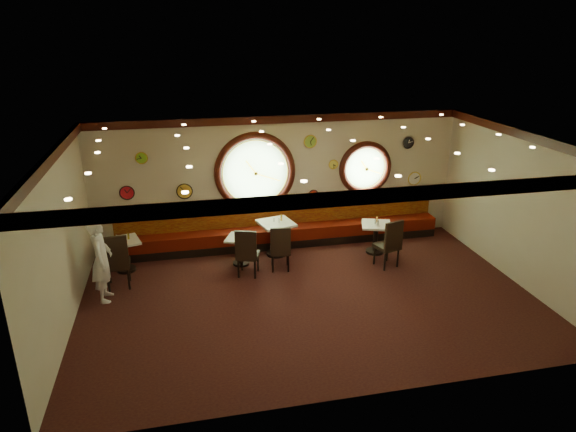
# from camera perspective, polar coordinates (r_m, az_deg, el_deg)

# --- Properties ---
(floor) EXTENTS (9.00, 6.00, 0.00)m
(floor) POSITION_cam_1_polar(r_m,az_deg,el_deg) (10.51, 2.37, -9.08)
(floor) COLOR black
(floor) RESTS_ON ground
(ceiling) EXTENTS (9.00, 6.00, 0.02)m
(ceiling) POSITION_cam_1_polar(r_m,az_deg,el_deg) (9.36, 2.66, 8.23)
(ceiling) COLOR #BC8135
(ceiling) RESTS_ON wall_back
(wall_back) EXTENTS (9.00, 0.02, 3.20)m
(wall_back) POSITION_cam_1_polar(r_m,az_deg,el_deg) (12.59, -0.94, 3.94)
(wall_back) COLOR beige
(wall_back) RESTS_ON floor
(wall_front) EXTENTS (9.00, 0.02, 3.20)m
(wall_front) POSITION_cam_1_polar(r_m,az_deg,el_deg) (7.24, 8.59, -9.41)
(wall_front) COLOR beige
(wall_front) RESTS_ON floor
(wall_left) EXTENTS (0.02, 6.00, 3.20)m
(wall_left) POSITION_cam_1_polar(r_m,az_deg,el_deg) (9.77, -23.99, -2.89)
(wall_left) COLOR beige
(wall_left) RESTS_ON floor
(wall_right) EXTENTS (0.02, 6.00, 3.20)m
(wall_right) POSITION_cam_1_polar(r_m,az_deg,el_deg) (11.74, 24.28, 0.85)
(wall_right) COLOR beige
(wall_right) RESTS_ON floor
(molding_back) EXTENTS (9.00, 0.10, 0.18)m
(molding_back) POSITION_cam_1_polar(r_m,az_deg,el_deg) (12.20, -0.94, 10.69)
(molding_back) COLOR black
(molding_back) RESTS_ON wall_back
(molding_front) EXTENTS (9.00, 0.10, 0.18)m
(molding_front) POSITION_cam_1_polar(r_m,az_deg,el_deg) (6.67, 9.11, 2.13)
(molding_front) COLOR black
(molding_front) RESTS_ON wall_back
(molding_left) EXTENTS (0.10, 6.00, 0.18)m
(molding_left) POSITION_cam_1_polar(r_m,az_deg,el_deg) (9.31, -25.02, 5.70)
(molding_left) COLOR black
(molding_left) RESTS_ON wall_back
(molding_right) EXTENTS (0.10, 6.00, 0.18)m
(molding_right) POSITION_cam_1_polar(r_m,az_deg,el_deg) (11.34, 25.18, 8.03)
(molding_right) COLOR black
(molding_right) RESTS_ON wall_back
(banquette_base) EXTENTS (8.00, 0.55, 0.20)m
(banquette_base) POSITION_cam_1_polar(r_m,az_deg,el_deg) (12.84, -0.66, -2.84)
(banquette_base) COLOR black
(banquette_base) RESTS_ON floor
(banquette_seat) EXTENTS (8.00, 0.55, 0.30)m
(banquette_seat) POSITION_cam_1_polar(r_m,az_deg,el_deg) (12.74, -0.66, -1.81)
(banquette_seat) COLOR #551007
(banquette_seat) RESTS_ON banquette_base
(banquette_back) EXTENTS (8.00, 0.10, 0.55)m
(banquette_back) POSITION_cam_1_polar(r_m,az_deg,el_deg) (12.80, -0.87, 0.21)
(banquette_back) COLOR #630F07
(banquette_back) RESTS_ON wall_back
(porthole_left_glass) EXTENTS (1.66, 0.02, 1.66)m
(porthole_left_glass) POSITION_cam_1_polar(r_m,az_deg,el_deg) (12.42, -3.67, 4.86)
(porthole_left_glass) COLOR #8DC777
(porthole_left_glass) RESTS_ON wall_back
(porthole_left_frame) EXTENTS (1.98, 0.18, 1.98)m
(porthole_left_frame) POSITION_cam_1_polar(r_m,az_deg,el_deg) (12.40, -3.66, 4.85)
(porthole_left_frame) COLOR black
(porthole_left_frame) RESTS_ON wall_back
(porthole_left_ring) EXTENTS (1.61, 0.03, 1.61)m
(porthole_left_ring) POSITION_cam_1_polar(r_m,az_deg,el_deg) (12.37, -3.64, 4.81)
(porthole_left_ring) COLOR yellow
(porthole_left_ring) RESTS_ON wall_back
(porthole_right_glass) EXTENTS (1.10, 0.02, 1.10)m
(porthole_right_glass) POSITION_cam_1_polar(r_m,az_deg,el_deg) (13.12, 8.56, 5.31)
(porthole_right_glass) COLOR #8DC777
(porthole_right_glass) RESTS_ON wall_back
(porthole_right_frame) EXTENTS (1.38, 0.18, 1.38)m
(porthole_right_frame) POSITION_cam_1_polar(r_m,az_deg,el_deg) (13.11, 8.58, 5.29)
(porthole_right_frame) COLOR black
(porthole_right_frame) RESTS_ON wall_back
(porthole_right_ring) EXTENTS (1.09, 0.03, 1.09)m
(porthole_right_ring) POSITION_cam_1_polar(r_m,az_deg,el_deg) (13.08, 8.63, 5.26)
(porthole_right_ring) COLOR yellow
(porthole_right_ring) RESTS_ON wall_back
(wall_clock_0) EXTENTS (0.32, 0.03, 0.32)m
(wall_clock_0) POSITION_cam_1_polar(r_m,az_deg,el_deg) (12.40, -17.45, 2.48)
(wall_clock_0) COLOR red
(wall_clock_0) RESTS_ON wall_back
(wall_clock_1) EXTENTS (0.30, 0.03, 0.30)m
(wall_clock_1) POSITION_cam_1_polar(r_m,az_deg,el_deg) (12.48, 2.48, 8.28)
(wall_clock_1) COLOR #8AB839
(wall_clock_1) RESTS_ON wall_back
(wall_clock_2) EXTENTS (0.24, 0.03, 0.24)m
(wall_clock_2) POSITION_cam_1_polar(r_m,az_deg,el_deg) (12.86, 2.82, 2.40)
(wall_clock_2) COLOR red
(wall_clock_2) RESTS_ON wall_back
(wall_clock_3) EXTENTS (0.26, 0.03, 0.26)m
(wall_clock_3) POSITION_cam_1_polar(r_m,az_deg,el_deg) (12.16, -15.97, 6.22)
(wall_clock_3) COLOR #7CC527
(wall_clock_3) RESTS_ON wall_back
(wall_clock_4) EXTENTS (0.28, 0.03, 0.28)m
(wall_clock_4) POSITION_cam_1_polar(r_m,az_deg,el_deg) (13.37, 13.21, 7.93)
(wall_clock_4) COLOR black
(wall_clock_4) RESTS_ON wall_back
(wall_clock_5) EXTENTS (0.34, 0.03, 0.34)m
(wall_clock_5) POSITION_cam_1_polar(r_m,az_deg,el_deg) (13.71, 13.84, 4.07)
(wall_clock_5) COLOR white
(wall_clock_5) RESTS_ON wall_back
(wall_clock_6) EXTENTS (0.22, 0.03, 0.22)m
(wall_clock_6) POSITION_cam_1_polar(r_m,az_deg,el_deg) (12.78, 5.06, 5.74)
(wall_clock_6) COLOR #DBD449
(wall_clock_6) RESTS_ON wall_back
(wall_clock_7) EXTENTS (0.36, 0.03, 0.36)m
(wall_clock_7) POSITION_cam_1_polar(r_m,az_deg,el_deg) (12.36, -11.43, 2.72)
(wall_clock_7) COLOR yellow
(wall_clock_7) RESTS_ON wall_back
(table_a) EXTENTS (0.83, 0.83, 0.74)m
(table_a) POSITION_cam_1_polar(r_m,az_deg,el_deg) (11.96, -17.72, -3.79)
(table_a) COLOR black
(table_a) RESTS_ON floor
(table_b) EXTENTS (0.80, 0.80, 0.67)m
(table_b) POSITION_cam_1_polar(r_m,az_deg,el_deg) (11.76, -5.28, -3.48)
(table_b) COLOR black
(table_b) RESTS_ON floor
(table_c) EXTENTS (0.92, 0.92, 0.83)m
(table_c) POSITION_cam_1_polar(r_m,az_deg,el_deg) (12.16, -1.31, -2.04)
(table_c) COLOR black
(table_c) RESTS_ON floor
(table_d) EXTENTS (0.86, 0.86, 0.74)m
(table_d) POSITION_cam_1_polar(r_m,az_deg,el_deg) (12.47, 9.72, -2.04)
(table_d) COLOR black
(table_d) RESTS_ON floor
(chair_a) EXTENTS (0.54, 0.54, 0.75)m
(chair_a) POSITION_cam_1_polar(r_m,az_deg,el_deg) (11.11, -18.55, -4.47)
(chair_a) COLOR black
(chair_a) RESTS_ON floor
(chair_b) EXTENTS (0.59, 0.59, 0.69)m
(chair_b) POSITION_cam_1_polar(r_m,az_deg,el_deg) (11.10, -4.59, -3.78)
(chair_b) COLOR black
(chair_b) RESTS_ON floor
(chair_c) EXTENTS (0.51, 0.51, 0.66)m
(chair_c) POSITION_cam_1_polar(r_m,az_deg,el_deg) (11.34, -0.85, -3.32)
(chair_c) COLOR black
(chair_c) RESTS_ON floor
(chair_d) EXTENTS (0.60, 0.60, 0.71)m
(chair_d) POSITION_cam_1_polar(r_m,az_deg,el_deg) (11.70, 11.29, -2.72)
(chair_d) COLOR black
(chair_d) RESTS_ON floor
(condiment_a_salt) EXTENTS (0.04, 0.04, 0.11)m
(condiment_a_salt) POSITION_cam_1_polar(r_m,az_deg,el_deg) (11.92, -18.48, -2.26)
(condiment_a_salt) COLOR silver
(condiment_a_salt) RESTS_ON table_a
(condiment_b_salt) EXTENTS (0.03, 0.03, 0.09)m
(condiment_b_salt) POSITION_cam_1_polar(r_m,az_deg,el_deg) (11.65, -5.57, -2.17)
(condiment_b_salt) COLOR silver
(condiment_b_salt) RESTS_ON table_b
(condiment_c_salt) EXTENTS (0.03, 0.03, 0.09)m
(condiment_c_salt) POSITION_cam_1_polar(r_m,az_deg,el_deg) (12.06, -1.57, -0.44)
(condiment_c_salt) COLOR #BABABE
(condiment_c_salt) RESTS_ON table_c
(condiment_d_salt) EXTENTS (0.04, 0.04, 0.11)m
(condiment_d_salt) POSITION_cam_1_polar(r_m,az_deg,el_deg) (12.34, 9.68, -0.65)
(condiment_d_salt) COLOR silver
(condiment_d_salt) RESTS_ON table_d
(condiment_a_pepper) EXTENTS (0.04, 0.04, 0.10)m
(condiment_a_pepper) POSITION_cam_1_polar(r_m,az_deg,el_deg) (11.79, -17.58, -2.42)
(condiment_a_pepper) COLOR silver
(condiment_a_pepper) RESTS_ON table_a
(condiment_b_pepper) EXTENTS (0.03, 0.03, 0.10)m
(condiment_b_pepper) POSITION_cam_1_polar(r_m,az_deg,el_deg) (11.60, -5.37, -2.26)
(condiment_b_pepper) COLOR silver
(condiment_b_pepper) RESTS_ON table_b
(condiment_c_pepper) EXTENTS (0.04, 0.04, 0.10)m
(condiment_c_pepper) POSITION_cam_1_polar(r_m,az_deg,el_deg) (11.99, -1.00, -0.52)
(condiment_c_pepper) COLOR silver
(condiment_c_pepper) RESTS_ON table_c
(condiment_d_pepper) EXTENTS (0.04, 0.04, 0.11)m
(condiment_d_pepper) POSITION_cam_1_polar(r_m,az_deg,el_deg) (12.29, 9.98, -0.76)
(condiment_d_pepper) COLOR #B9B9BD
(condiment_d_pepper) RESTS_ON table_d
(condiment_a_bottle) EXTENTS (0.04, 0.04, 0.14)m
(condiment_a_bottle) POSITION_cam_1_polar(r_m,az_deg,el_deg) (11.86, -17.32, -2.15)
(condiment_a_bottle) COLOR gold
(condiment_a_bottle) RESTS_ON table_a
(condiment_b_bottle) EXTENTS (0.04, 0.04, 0.14)m
(condiment_b_bottle) POSITION_cam_1_polar(r_m,az_deg,el_deg) (11.67, -5.14, -1.97)
(condiment_b_bottle) COLOR #C7842F
(condiment_b_bottle) RESTS_ON table_b
(condiment_c_bottle) EXTENTS (0.05, 0.05, 0.15)m
(condiment_c_bottle) POSITION_cam_1_polar(r_m,az_deg,el_deg) (12.11, -0.75, -0.17)
(condiment_c_bottle) COLOR gold
(condiment_c_bottle) RESTS_ON table_c
(condiment_d_bottle) EXTENTS (0.04, 0.04, 0.14)m
(condiment_d_bottle) POSITION_cam_1_polar(r_m,az_deg,el_deg) (12.46, 9.84, -0.37)
(condiment_d_bottle) COLOR orange
(condiment_d_bottle) RESTS_ON table_d
(waiter) EXTENTS (0.42, 0.63, 1.72)m
(waiter) POSITION_cam_1_polar(r_m,az_deg,el_deg) (10.72, -20.02, -4.61)
(waiter) COLOR white
(waiter) RESTS_ON floor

